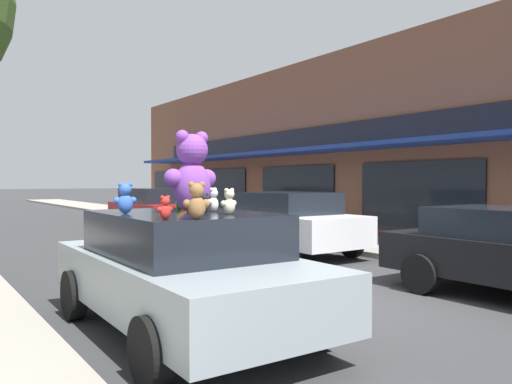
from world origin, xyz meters
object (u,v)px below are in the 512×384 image
teddy_bear_white (213,200)px  parked_car_far_right (153,207)px  teddy_bear_orange (183,199)px  teddy_bear_yellow (196,195)px  teddy_bear_brown (197,201)px  teddy_bear_green (179,201)px  teddy_bear_giant (192,173)px  teddy_bear_blue (125,198)px  teddy_bear_cream (229,202)px  teddy_bear_red (165,208)px  teddy_bear_black (204,203)px  plush_art_car (183,269)px  parked_car_far_center (287,222)px

teddy_bear_white → parked_car_far_right: 13.54m
teddy_bear_orange → teddy_bear_white: size_ratio=0.96×
teddy_bear_yellow → teddy_bear_brown: size_ratio=0.99×
teddy_bear_green → teddy_bear_yellow: 0.42m
teddy_bear_giant → teddy_bear_blue: (-0.78, 0.18, -0.30)m
teddy_bear_yellow → teddy_bear_brown: bearing=123.5°
teddy_bear_brown → parked_car_far_right: (5.42, 13.68, -0.79)m
teddy_bear_cream → teddy_bear_red: bearing=10.7°
teddy_bear_black → teddy_bear_white: bearing=-115.2°
teddy_bear_black → teddy_bear_white: 0.34m
teddy_bear_red → parked_car_far_right: size_ratio=0.05×
plush_art_car → teddy_bear_white: (0.38, -0.08, 0.82)m
teddy_bear_yellow → parked_car_far_right: bearing=-49.2°
teddy_bear_brown → parked_car_far_center: bearing=-112.4°
teddy_bear_giant → parked_car_far_right: size_ratio=0.21×
teddy_bear_white → teddy_bear_yellow: bearing=-140.1°
teddy_bear_giant → teddy_bear_black: 0.48m
teddy_bear_blue → teddy_bear_white: teddy_bear_blue is taller
teddy_bear_cream → teddy_bear_red: size_ratio=1.26×
teddy_bear_giant → parked_car_far_center: bearing=-144.9°
teddy_bear_giant → teddy_bear_green: 0.91m
teddy_bear_giant → parked_car_far_right: teddy_bear_giant is taller
teddy_bear_orange → parked_car_far_center: (4.68, 3.62, -0.77)m
teddy_bear_green → parked_car_far_right: (4.69, 11.79, -0.72)m
teddy_bear_black → teddy_bear_brown: (-0.50, -0.77, 0.06)m
teddy_bear_giant → teddy_bear_black: teddy_bear_giant is taller
teddy_bear_giant → teddy_bear_yellow: bearing=-126.5°
teddy_bear_orange → parked_car_far_center: size_ratio=0.07×
teddy_bear_orange → teddy_bear_brown: size_ratio=0.77×
teddy_bear_red → teddy_bear_brown: 0.31m
teddy_bear_green → teddy_bear_giant: bearing=21.3°
teddy_bear_cream → parked_car_far_center: (4.76, 4.93, -0.77)m
teddy_bear_blue → teddy_bear_cream: bearing=150.3°
teddy_bear_yellow → teddy_bear_white: 1.14m
teddy_bear_cream → teddy_bear_black: bearing=-71.1°
teddy_bear_white → parked_car_far_right: bearing=-143.2°
parked_car_far_right → teddy_bear_blue: bearing=-114.6°
teddy_bear_cream → teddy_bear_blue: size_ratio=0.82×
teddy_bear_cream → teddy_bear_brown: teddy_bear_brown is taller
teddy_bear_cream → teddy_bear_white: (0.10, 0.53, 0.00)m
parked_car_far_center → teddy_bear_orange: bearing=-142.3°
teddy_bear_yellow → parked_car_far_center: size_ratio=0.09×
teddy_bear_orange → teddy_bear_green: teddy_bear_orange is taller
teddy_bear_brown → teddy_bear_blue: bearing=-55.7°
plush_art_car → teddy_bear_cream: teddy_bear_cream is taller
teddy_bear_green → teddy_bear_white: (0.03, -0.89, 0.04)m
teddy_bear_cream → teddy_bear_blue: 1.22m
teddy_bear_giant → parked_car_far_center: 6.61m
teddy_bear_orange → teddy_bear_giant: bearing=53.2°
teddy_bear_black → teddy_bear_orange: bearing=-78.9°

